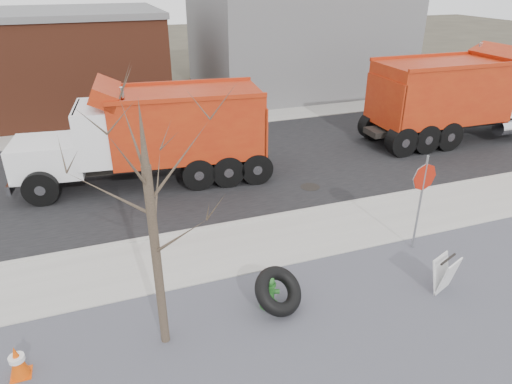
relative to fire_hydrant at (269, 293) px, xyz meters
name	(u,v)px	position (x,y,z in m)	size (l,w,h in m)	color
ground	(264,249)	(0.75, 2.32, -0.39)	(120.00, 120.00, 0.00)	#383328
gravel_verge	(322,332)	(0.75, -1.18, -0.37)	(60.00, 5.00, 0.03)	slate
sidewalk	(261,243)	(0.75, 2.57, -0.36)	(60.00, 2.50, 0.06)	#9E9B93
curb	(246,221)	(0.75, 3.87, -0.33)	(60.00, 0.15, 0.11)	#9E9B93
road	(208,167)	(0.75, 8.62, -0.38)	(60.00, 9.40, 0.02)	black
far_sidewalk	(179,125)	(0.75, 14.32, -0.36)	(60.00, 2.00, 0.06)	#9E9B93
building_grey	(296,24)	(9.75, 20.32, 3.61)	(12.00, 10.00, 8.00)	slate
bare_tree	(150,202)	(-2.45, -0.28, 2.91)	(3.20, 3.20, 5.20)	#382D23
fire_hydrant	(269,293)	(0.00, 0.00, 0.00)	(0.48, 0.47, 0.85)	#2D6E2A
truck_tire	(278,291)	(0.16, -0.16, 0.13)	(1.50, 1.45, 1.02)	black
stop_sign	(423,187)	(4.69, 0.94, 1.51)	(0.75, 0.10, 2.78)	gray
sandwich_board	(445,274)	(4.15, -0.90, 0.10)	(0.77, 0.63, 0.92)	silver
traffic_cone_far	(18,362)	(-5.22, -0.26, -0.02)	(0.38, 0.38, 0.73)	#DD4706
dump_truck_red_a	(465,94)	(12.58, 8.09, 1.66)	(10.16, 2.94, 4.04)	black
dump_truck_red_b	(154,132)	(-1.26, 7.98, 1.51)	(8.96, 3.47, 3.72)	black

